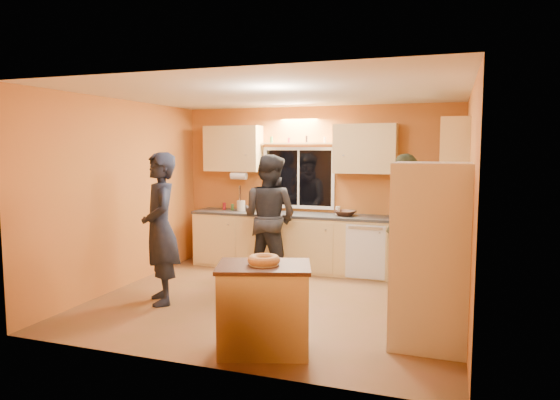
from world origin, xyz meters
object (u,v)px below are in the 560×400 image
at_px(person_left, 160,228).
at_px(person_center, 269,217).
at_px(refrigerator, 430,255).
at_px(person_right, 404,226).
at_px(island, 264,308).

relative_size(person_left, person_center, 1.02).
distance_m(refrigerator, person_right, 1.61).
height_order(person_left, person_right, person_left).
distance_m(island, person_center, 2.74).
distance_m(person_left, person_center, 1.78).
bearing_deg(person_left, island, 20.99).
xyz_separation_m(island, person_left, (-1.76, 1.00, 0.51)).
relative_size(person_left, person_right, 1.01).
height_order(refrigerator, person_left, person_left).
distance_m(refrigerator, person_left, 3.24).
xyz_separation_m(person_left, person_right, (2.84, 1.26, -0.01)).
bearing_deg(refrigerator, person_left, 174.73).
distance_m(person_left, person_right, 3.11).
height_order(refrigerator, island, refrigerator).
bearing_deg(person_right, person_left, 105.72).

